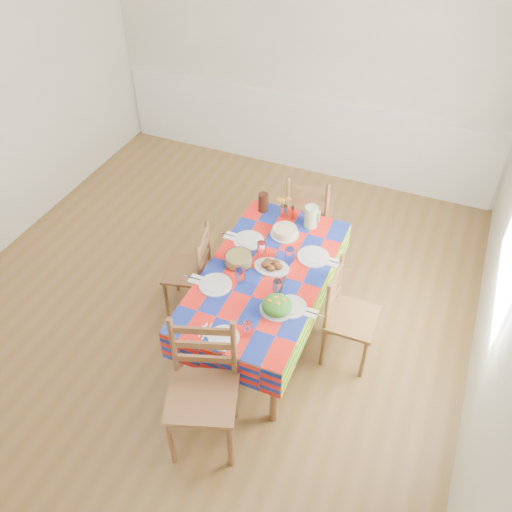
{
  "coord_description": "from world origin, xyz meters",
  "views": [
    {
      "loc": [
        1.68,
        -2.9,
        3.6
      ],
      "look_at": [
        0.48,
        -0.02,
        0.8
      ],
      "focal_mm": 38.0,
      "sensor_mm": 36.0,
      "label": 1
    }
  ],
  "objects_px": {
    "chair_far": "(308,215)",
    "chair_right": "(347,317)",
    "dining_table": "(265,279)",
    "chair_near": "(203,391)",
    "meat_platter": "(272,266)",
    "chair_left": "(191,271)",
    "tea_pitcher": "(263,202)",
    "green_pitcher": "(311,217)"
  },
  "relations": [
    {
      "from": "green_pitcher",
      "to": "chair_left",
      "type": "bearing_deg",
      "value": -140.59
    },
    {
      "from": "chair_far",
      "to": "chair_left",
      "type": "distance_m",
      "value": 1.27
    },
    {
      "from": "meat_platter",
      "to": "green_pitcher",
      "type": "distance_m",
      "value": 0.64
    },
    {
      "from": "dining_table",
      "to": "chair_left",
      "type": "xyz_separation_m",
      "value": [
        -0.69,
        0.01,
        -0.17
      ]
    },
    {
      "from": "meat_platter",
      "to": "green_pitcher",
      "type": "xyz_separation_m",
      "value": [
        0.11,
        0.63,
        0.08
      ]
    },
    {
      "from": "chair_far",
      "to": "chair_left",
      "type": "bearing_deg",
      "value": 50.88
    },
    {
      "from": "chair_near",
      "to": "chair_far",
      "type": "xyz_separation_m",
      "value": [
        0.02,
        2.16,
        -0.05
      ]
    },
    {
      "from": "chair_right",
      "to": "chair_left",
      "type": "bearing_deg",
      "value": 88.5
    },
    {
      "from": "dining_table",
      "to": "green_pitcher",
      "type": "bearing_deg",
      "value": 78.46
    },
    {
      "from": "dining_table",
      "to": "chair_left",
      "type": "distance_m",
      "value": 0.71
    },
    {
      "from": "dining_table",
      "to": "meat_platter",
      "type": "height_order",
      "value": "meat_platter"
    },
    {
      "from": "chair_far",
      "to": "dining_table",
      "type": "bearing_deg",
      "value": 83.49
    },
    {
      "from": "tea_pitcher",
      "to": "chair_left",
      "type": "height_order",
      "value": "chair_left"
    },
    {
      "from": "chair_far",
      "to": "chair_right",
      "type": "distance_m",
      "value": 1.28
    },
    {
      "from": "chair_near",
      "to": "meat_platter",
      "type": "bearing_deg",
      "value": 69.05
    },
    {
      "from": "meat_platter",
      "to": "chair_right",
      "type": "relative_size",
      "value": 0.32
    },
    {
      "from": "meat_platter",
      "to": "green_pitcher",
      "type": "relative_size",
      "value": 1.46
    },
    {
      "from": "green_pitcher",
      "to": "chair_right",
      "type": "xyz_separation_m",
      "value": [
        0.54,
        -0.69,
        -0.33
      ]
    },
    {
      "from": "green_pitcher",
      "to": "chair_right",
      "type": "relative_size",
      "value": 0.22
    },
    {
      "from": "chair_near",
      "to": "chair_right",
      "type": "bearing_deg",
      "value": 38.19
    },
    {
      "from": "meat_platter",
      "to": "tea_pitcher",
      "type": "distance_m",
      "value": 0.76
    },
    {
      "from": "dining_table",
      "to": "meat_platter",
      "type": "relative_size",
      "value": 5.94
    },
    {
      "from": "tea_pitcher",
      "to": "chair_right",
      "type": "xyz_separation_m",
      "value": [
        1.0,
        -0.73,
        -0.31
      ]
    },
    {
      "from": "green_pitcher",
      "to": "tea_pitcher",
      "type": "xyz_separation_m",
      "value": [
        -0.46,
        0.05,
        -0.01
      ]
    },
    {
      "from": "chair_far",
      "to": "chair_right",
      "type": "relative_size",
      "value": 1.05
    },
    {
      "from": "dining_table",
      "to": "chair_right",
      "type": "bearing_deg",
      "value": -0.07
    },
    {
      "from": "tea_pitcher",
      "to": "chair_right",
      "type": "relative_size",
      "value": 0.2
    },
    {
      "from": "chair_right",
      "to": "dining_table",
      "type": "bearing_deg",
      "value": 88.86
    },
    {
      "from": "dining_table",
      "to": "chair_near",
      "type": "relative_size",
      "value": 1.63
    },
    {
      "from": "tea_pitcher",
      "to": "dining_table",
      "type": "bearing_deg",
      "value": -66.53
    },
    {
      "from": "chair_left",
      "to": "tea_pitcher",
      "type": "bearing_deg",
      "value": 139.33
    },
    {
      "from": "chair_right",
      "to": "green_pitcher",
      "type": "bearing_deg",
      "value": 37.11
    },
    {
      "from": "tea_pitcher",
      "to": "chair_far",
      "type": "height_order",
      "value": "chair_far"
    },
    {
      "from": "dining_table",
      "to": "tea_pitcher",
      "type": "bearing_deg",
      "value": 113.47
    },
    {
      "from": "chair_near",
      "to": "chair_right",
      "type": "distance_m",
      "value": 1.28
    },
    {
      "from": "meat_platter",
      "to": "chair_far",
      "type": "bearing_deg",
      "value": 91.25
    },
    {
      "from": "chair_far",
      "to": "chair_left",
      "type": "xyz_separation_m",
      "value": [
        -0.69,
        -1.07,
        -0.04
      ]
    },
    {
      "from": "chair_left",
      "to": "chair_right",
      "type": "height_order",
      "value": "chair_right"
    },
    {
      "from": "meat_platter",
      "to": "tea_pitcher",
      "type": "bearing_deg",
      "value": 117.25
    },
    {
      "from": "chair_left",
      "to": "chair_right",
      "type": "xyz_separation_m",
      "value": [
        1.37,
        -0.01,
        0.02
      ]
    },
    {
      "from": "meat_platter",
      "to": "chair_left",
      "type": "bearing_deg",
      "value": -175.73
    },
    {
      "from": "chair_near",
      "to": "chair_right",
      "type": "height_order",
      "value": "chair_near"
    }
  ]
}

